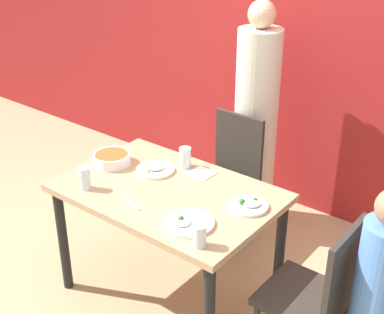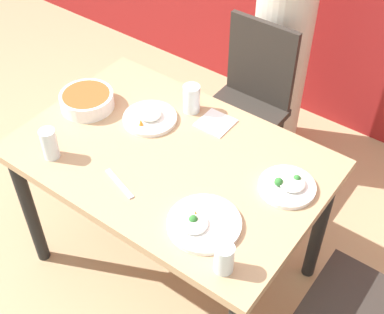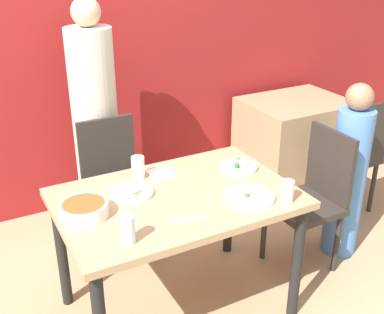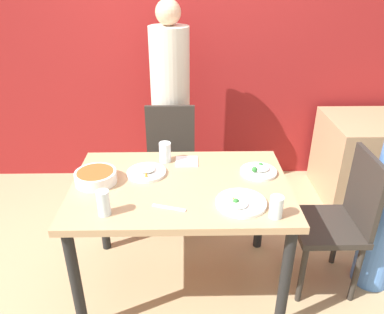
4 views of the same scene
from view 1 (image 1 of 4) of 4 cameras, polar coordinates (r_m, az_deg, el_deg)
ground_plane at (r=3.50m, az=-2.33°, el=-14.27°), size 10.00×10.00×0.00m
wall_back at (r=4.02m, az=11.61°, el=12.52°), size 10.00×0.06×2.70m
dining_table at (r=3.11m, az=-2.55°, el=-5.00°), size 1.24×0.83×0.76m
chair_adult_spot at (r=3.75m, az=3.95°, el=-1.94°), size 0.40×0.40×0.92m
chair_child_spot at (r=2.79m, az=13.19°, el=-14.02°), size 0.40×0.40×0.92m
person_adult at (r=3.89m, az=6.80°, el=3.39°), size 0.31×0.31×1.66m
person_child at (r=2.68m, az=18.98°, el=-15.14°), size 0.23×0.23×1.19m
bowl_curry at (r=3.36m, az=-8.55°, el=-0.17°), size 0.24×0.24×0.07m
plate_rice_adult at (r=2.90m, az=6.08°, el=-5.11°), size 0.22×0.22×0.05m
plate_rice_child at (r=2.74m, az=-0.48°, el=-7.01°), size 0.27×0.27×0.05m
plate_noodles at (r=3.25m, az=-3.93°, el=-1.31°), size 0.23×0.23×0.05m
glass_water_tall at (r=3.09m, az=-11.34°, el=-2.23°), size 0.06×0.06×0.13m
glass_water_short at (r=2.57m, az=0.83°, el=-8.39°), size 0.07×0.07×0.11m
glass_water_center at (r=3.27m, az=-0.74°, el=-0.05°), size 0.07×0.07×0.13m
napkin_folded at (r=3.22m, az=1.03°, el=-1.75°), size 0.14×0.14×0.01m
fork_steel at (r=2.94m, az=-6.47°, el=-4.87°), size 0.18×0.07×0.01m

